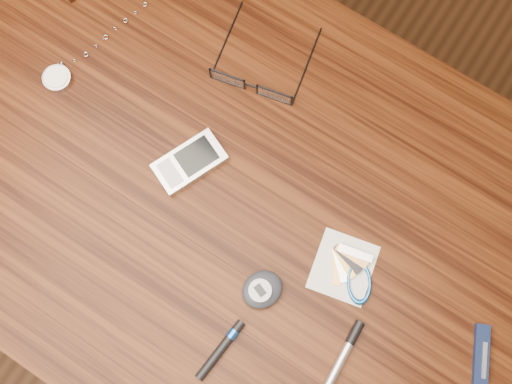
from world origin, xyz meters
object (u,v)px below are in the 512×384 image
desk (221,203)px  pocket_watch (62,72)px  pocket_knife (481,357)px  eyeglasses (253,83)px  pda_phone (190,162)px  notepad_keys (351,273)px  silver_pen (338,365)px  pedometer (262,290)px

desk → pocket_watch: 0.31m
desk → pocket_knife: pocket_knife is taller
eyeglasses → pda_phone: eyeglasses is taller
notepad_keys → pocket_knife: (0.20, -0.00, 0.00)m
eyeglasses → silver_pen: (0.32, -0.28, -0.01)m
pedometer → pocket_watch: bearing=165.7°
pda_phone → pocket_knife: pda_phone is taller
pocket_watch → notepad_keys: 0.52m
eyeglasses → pedometer: (0.18, -0.25, -0.00)m
pedometer → pda_phone: bearing=152.7°
pocket_watch → pda_phone: (0.24, -0.01, 0.00)m
desk → pda_phone: size_ratio=8.79×
eyeglasses → silver_pen: eyeglasses is taller
eyeglasses → notepad_keys: size_ratio=1.43×
notepad_keys → pocket_knife: same height
silver_pen → pda_phone: bearing=159.1°
pocket_watch → notepad_keys: (0.52, -0.02, -0.00)m
eyeglasses → pocket_watch: eyeglasses is taller
pocket_watch → notepad_keys: bearing=-2.4°
pda_phone → desk: bearing=-8.1°
pocket_knife → pocket_watch: bearing=178.2°
pocket_watch → pedometer: pedometer is taller
silver_pen → eyeglasses: bearing=138.9°
pocket_watch → pedometer: 0.44m
pocket_knife → desk: bearing=179.6°
desk → eyeglasses: (-0.04, 0.16, 0.12)m
desk → silver_pen: 0.32m
notepad_keys → silver_pen: (0.05, -0.12, 0.00)m
notepad_keys → pocket_knife: size_ratio=1.32×
desk → pocket_knife: bearing=-0.4°
desk → pocket_watch: pocket_watch is taller
desk → notepad_keys: (0.23, -0.00, 0.11)m
desk → eyeglasses: 0.20m
pda_phone → pedometer: size_ratio=1.59×
pda_phone → silver_pen: size_ratio=0.74×
pedometer → notepad_keys: size_ratio=0.64×
silver_pen → desk: bearing=156.9°
pedometer → pocket_knife: size_ratio=0.84×
pedometer → pocket_knife: bearing=16.3°
eyeglasses → pda_phone: size_ratio=1.41×
pda_phone → silver_pen: (0.33, -0.12, -0.00)m
pedometer → pocket_knife: 0.31m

